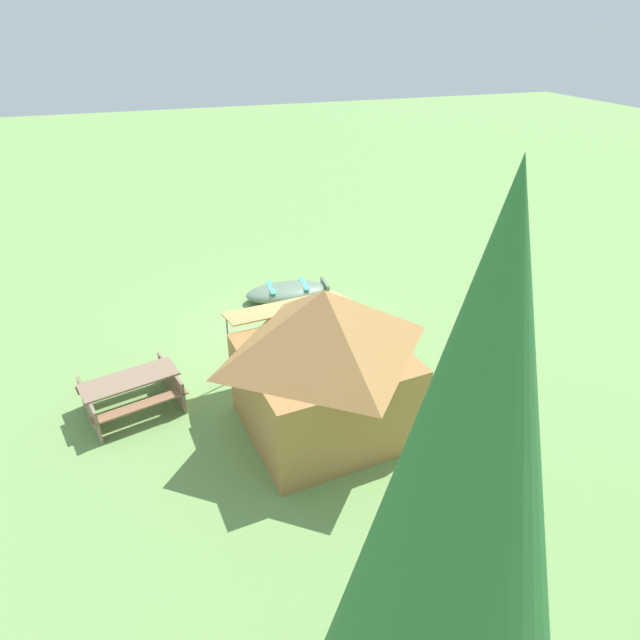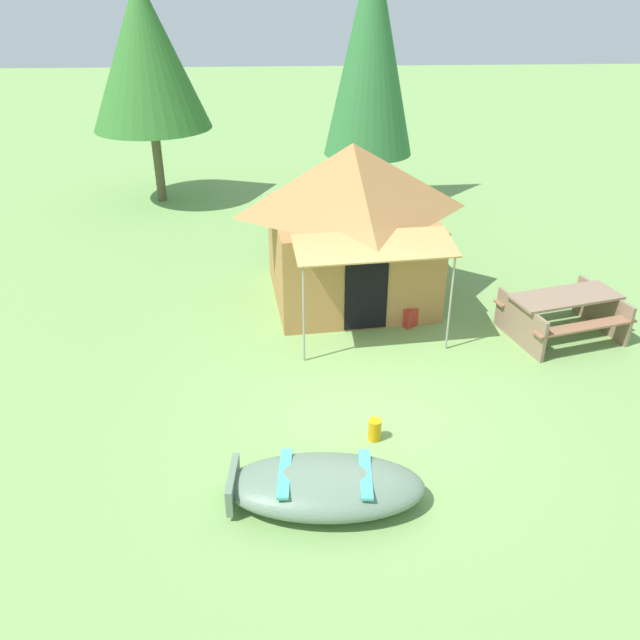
# 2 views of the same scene
# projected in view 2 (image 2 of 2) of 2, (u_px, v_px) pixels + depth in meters

# --- Properties ---
(ground_plane) EXTENTS (80.00, 80.00, 0.00)m
(ground_plane) POSITION_uv_depth(u_px,v_px,m) (364.00, 413.00, 9.42)
(ground_plane) COLOR #75A055
(beached_rowboat) EXTENTS (2.46, 1.29, 0.48)m
(beached_rowboat) POSITION_uv_depth(u_px,v_px,m) (324.00, 486.00, 7.72)
(beached_rowboat) COLOR slate
(beached_rowboat) RESTS_ON ground_plane
(canvas_cabin_tent) EXTENTS (3.42, 4.08, 3.00)m
(canvas_cabin_tent) POSITION_uv_depth(u_px,v_px,m) (351.00, 221.00, 12.08)
(canvas_cabin_tent) COLOR #AC7741
(canvas_cabin_tent) RESTS_ON ground_plane
(picnic_table) EXTENTS (2.18, 1.86, 0.78)m
(picnic_table) POSITION_uv_depth(u_px,v_px,m) (563.00, 310.00, 11.22)
(picnic_table) COLOR #8B7159
(picnic_table) RESTS_ON ground_plane
(cooler_box) EXTENTS (0.61, 0.66, 0.35)m
(cooler_box) POSITION_uv_depth(u_px,v_px,m) (404.00, 313.00, 11.82)
(cooler_box) COLOR #B43024
(cooler_box) RESTS_ON ground_plane
(fuel_can) EXTENTS (0.23, 0.23, 0.31)m
(fuel_can) POSITION_uv_depth(u_px,v_px,m) (375.00, 430.00, 8.82)
(fuel_can) COLOR orange
(fuel_can) RESTS_ON ground_plane
(pine_tree_back_left) EXTENTS (3.09, 3.09, 5.67)m
(pine_tree_back_left) POSITION_uv_depth(u_px,v_px,m) (146.00, 55.00, 16.45)
(pine_tree_back_left) COLOR brown
(pine_tree_back_left) RESTS_ON ground_plane
(pine_tree_back_right) EXTENTS (2.32, 2.32, 6.60)m
(pine_tree_back_right) POSITION_uv_depth(u_px,v_px,m) (371.00, 49.00, 16.15)
(pine_tree_back_right) COLOR brown
(pine_tree_back_right) RESTS_ON ground_plane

